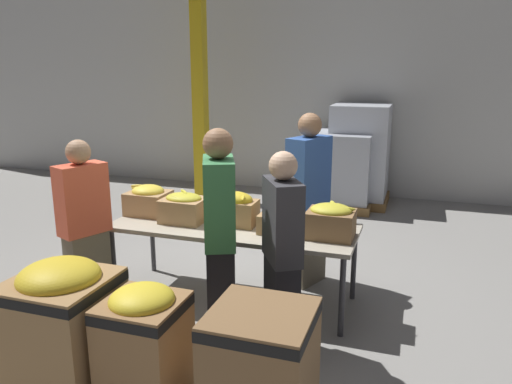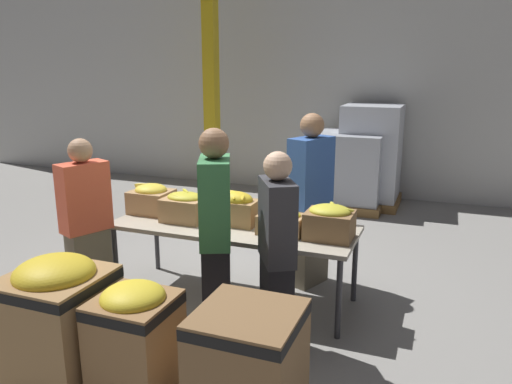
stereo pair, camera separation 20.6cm
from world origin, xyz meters
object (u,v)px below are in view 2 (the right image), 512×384
sorting_table (234,230)px  volunteer_0 (310,202)px  donation_bin_0 (59,314)px  donation_bin_2 (248,365)px  volunteer_2 (277,256)px  volunteer_1 (216,238)px  donation_bin_1 (136,337)px  banana_box_0 (151,198)px  pallet_stack_0 (371,156)px  banana_box_4 (330,221)px  banana_box_1 (185,206)px  banana_box_3 (281,221)px  support_pillar (211,78)px  pallet_stack_1 (350,171)px  banana_box_2 (236,208)px  volunteer_3 (87,227)px

sorting_table → volunteer_0: 0.85m
donation_bin_0 → donation_bin_2: 1.46m
volunteer_0 → volunteer_2: bearing=26.9°
volunteer_1 → donation_bin_1: (-0.19, -0.87, -0.44)m
banana_box_0 → pallet_stack_0: (1.63, 3.82, -0.11)m
volunteer_0 → donation_bin_1: size_ratio=2.17×
donation_bin_2 → donation_bin_1: bearing=180.0°
banana_box_4 → volunteer_2: volunteer_2 is taller
sorting_table → volunteer_2: (0.67, -0.71, 0.10)m
banana_box_1 → banana_box_3: bearing=-2.1°
support_pillar → pallet_stack_0: bearing=9.1°
banana_box_1 → pallet_stack_0: size_ratio=0.25×
volunteer_0 → support_pillar: (-2.48, 2.88, 1.13)m
support_pillar → pallet_stack_0: (2.59, 0.42, -1.21)m
pallet_stack_0 → pallet_stack_1: pallet_stack_0 is taller
banana_box_0 → banana_box_4: 1.86m
banana_box_0 → banana_box_4: size_ratio=0.98×
volunteer_0 → support_pillar: bearing=-116.6°
donation_bin_0 → donation_bin_2: bearing=0.0°
banana_box_1 → donation_bin_1: size_ratio=0.50×
banana_box_4 → support_pillar: 4.65m
volunteer_2 → banana_box_1: bearing=28.8°
sorting_table → donation_bin_0: donation_bin_0 is taller
volunteer_0 → pallet_stack_1: 3.09m
banana_box_2 → support_pillar: (-1.91, 3.45, 1.09)m
volunteer_1 → banana_box_3: bearing=-51.6°
donation_bin_0 → pallet_stack_0: bearing=76.0°
pallet_stack_1 → banana_box_4: bearing=-82.1°
banana_box_4 → donation_bin_1: size_ratio=0.51×
banana_box_3 → pallet_stack_0: bearing=87.1°
banana_box_2 → pallet_stack_0: pallet_stack_0 is taller
donation_bin_1 → donation_bin_2: size_ratio=1.05×
volunteer_1 → support_pillar: 4.81m
donation_bin_1 → support_pillar: size_ratio=0.20×
banana_box_2 → banana_box_4: size_ratio=0.98×
volunteer_0 → donation_bin_2: (0.20, -2.18, -0.46)m
banana_box_0 → pallet_stack_1: bearing=69.5°
banana_box_3 → volunteer_2: size_ratio=0.25×
volunteer_0 → donation_bin_0: size_ratio=1.94×
sorting_table → banana_box_0: bearing=175.0°
sorting_table → banana_box_1: (-0.49, -0.03, 0.19)m
banana_box_2 → volunteer_0: 0.80m
banana_box_1 → pallet_stack_1: 3.83m
banana_box_2 → banana_box_4: 0.91m
volunteer_2 → support_pillar: 5.07m
sorting_table → volunteer_3: volunteer_3 is taller
donation_bin_2 → pallet_stack_1: 5.26m
volunteer_3 → pallet_stack_0: size_ratio=0.99×
banana_box_0 → banana_box_1: banana_box_0 is taller
banana_box_1 → volunteer_2: (1.16, -0.68, -0.09)m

